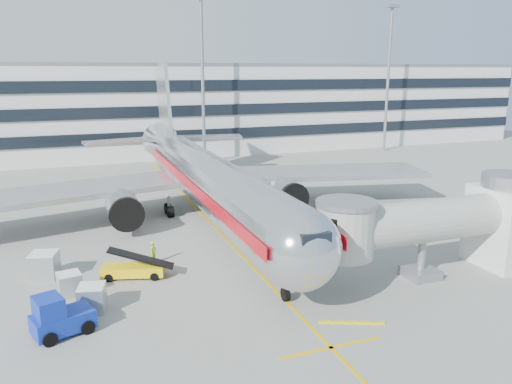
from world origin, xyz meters
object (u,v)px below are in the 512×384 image
object	(u,v)px
cargo_container_front	(92,298)
ramp_worker	(153,252)
main_jet	(204,177)
cargo_container_right	(69,284)
baggage_tug	(59,318)
belt_loader	(133,269)
cargo_container_left	(45,265)

from	to	relation	value
cargo_container_front	ramp_worker	size ratio (longest dim) A/B	1.06
main_jet	cargo_container_right	size ratio (longest dim) A/B	30.72
cargo_container_right	cargo_container_front	distance (m)	3.14
baggage_tug	belt_loader	bearing A→B (deg)	53.99
cargo_container_right	cargo_container_front	size ratio (longest dim) A/B	0.90
cargo_container_right	ramp_worker	size ratio (longest dim) A/B	0.95
baggage_tug	cargo_container_left	size ratio (longest dim) A/B	1.67
cargo_container_right	cargo_container_front	world-z (taller)	cargo_container_front
main_jet	belt_loader	distance (m)	15.57
cargo_container_left	ramp_worker	xyz separation A→B (m)	(7.67, 0.09, -0.07)
baggage_tug	cargo_container_left	xyz separation A→B (m)	(-1.00, 8.80, -0.10)
belt_loader	cargo_container_left	size ratio (longest dim) A/B	2.16
baggage_tug	cargo_container_front	size ratio (longest dim) A/B	1.96
baggage_tug	cargo_container_front	distance (m)	3.03
main_jet	ramp_worker	xyz separation A→B (m)	(-6.86, -10.27, -3.36)
cargo_container_front	cargo_container_right	bearing A→B (deg)	113.88
main_jet	belt_loader	xyz separation A→B (m)	(-8.65, -12.44, -3.61)
cargo_container_left	ramp_worker	size ratio (longest dim) A/B	1.24
main_jet	ramp_worker	distance (m)	12.80
belt_loader	cargo_container_left	bearing A→B (deg)	160.54
main_jet	cargo_container_right	bearing A→B (deg)	-132.87
cargo_container_left	cargo_container_front	distance (m)	7.06
baggage_tug	cargo_container_front	bearing A→B (deg)	51.52
cargo_container_right	main_jet	bearing A→B (deg)	47.13
cargo_container_right	ramp_worker	world-z (taller)	ramp_worker
belt_loader	baggage_tug	distance (m)	8.32
cargo_container_front	belt_loader	bearing A→B (deg)	55.39
main_jet	ramp_worker	bearing A→B (deg)	-123.75
belt_loader	ramp_worker	distance (m)	2.82
baggage_tug	ramp_worker	distance (m)	11.12
main_jet	cargo_container_front	bearing A→B (deg)	-124.75
belt_loader	cargo_container_left	xyz separation A→B (m)	(-5.89, 2.08, 0.33)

